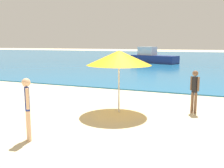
# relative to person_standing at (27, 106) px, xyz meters

# --- Properties ---
(water) EXTENTS (160.00, 60.00, 0.06)m
(water) POSITION_rel_person_standing_xyz_m (1.70, 37.29, -0.86)
(water) COLOR #1E6B9E
(water) RESTS_ON ground
(person_standing) EXTENTS (0.28, 0.28, 1.57)m
(person_standing) POSITION_rel_person_standing_xyz_m (0.00, 0.00, 0.00)
(person_standing) COLOR #DDAD84
(person_standing) RESTS_ON ground
(person_distant) EXTENTS (0.31, 0.20, 1.49)m
(person_distant) POSITION_rel_person_standing_xyz_m (3.63, 4.13, -0.05)
(person_distant) COLOR brown
(person_distant) RESTS_ON ground
(boat_near) EXTENTS (5.97, 3.60, 1.93)m
(boat_near) POSITION_rel_person_standing_xyz_m (-2.54, 25.06, -0.17)
(boat_near) COLOR navy
(boat_near) RESTS_ON water
(beach_umbrella) EXTENTS (2.22, 2.22, 2.16)m
(beach_umbrella) POSITION_rel_person_standing_xyz_m (1.20, 3.23, 1.02)
(beach_umbrella) COLOR #B7B7BC
(beach_umbrella) RESTS_ON ground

